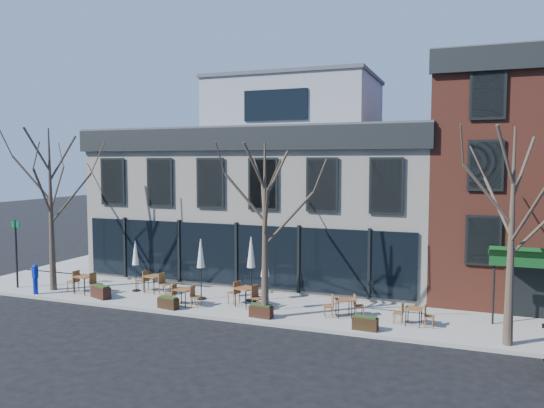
% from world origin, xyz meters
% --- Properties ---
extents(ground, '(120.00, 120.00, 0.00)m').
position_xyz_m(ground, '(0.00, 0.00, 0.00)').
color(ground, black).
rests_on(ground, ground).
extents(sidewalk_front, '(33.50, 4.70, 0.15)m').
position_xyz_m(sidewalk_front, '(3.25, -2.15, 0.07)').
color(sidewalk_front, gray).
rests_on(sidewalk_front, ground).
extents(sidewalk_side, '(4.50, 12.00, 0.15)m').
position_xyz_m(sidewalk_side, '(-11.25, 6.00, 0.07)').
color(sidewalk_side, gray).
rests_on(sidewalk_side, ground).
extents(corner_building, '(18.39, 10.39, 11.10)m').
position_xyz_m(corner_building, '(0.07, 5.07, 4.72)').
color(corner_building, silver).
rests_on(corner_building, ground).
extents(red_brick_building, '(8.20, 11.78, 11.18)m').
position_xyz_m(red_brick_building, '(13.00, 4.98, 5.64)').
color(red_brick_building, brown).
rests_on(red_brick_building, ground).
extents(tree_corner, '(3.93, 3.98, 7.92)m').
position_xyz_m(tree_corner, '(-8.49, -3.20, 4.25)').
color(tree_corner, '#382B21').
rests_on(tree_corner, sidewalk_front).
extents(tree_mid, '(3.50, 3.55, 7.04)m').
position_xyz_m(tree_mid, '(3.01, -3.90, 3.79)').
color(tree_mid, '#382B21').
rests_on(tree_mid, sidewalk_front).
extents(tree_right, '(3.72, 3.77, 7.48)m').
position_xyz_m(tree_right, '(12.01, -3.90, 4.02)').
color(tree_right, '#382B21').
rests_on(tree_right, sidewalk_front).
extents(sign_pole, '(0.50, 0.10, 3.40)m').
position_xyz_m(sign_pole, '(-10.50, -3.50, 2.07)').
color(sign_pole, black).
rests_on(sign_pole, sidewalk_front).
extents(call_box, '(0.29, 0.29, 1.47)m').
position_xyz_m(call_box, '(-8.64, -4.20, 0.93)').
color(call_box, '#0C21A4').
rests_on(call_box, sidewalk_front).
extents(cafe_set_0, '(2.01, 0.86, 1.05)m').
position_xyz_m(cafe_set_0, '(-6.55, -3.26, 0.69)').
color(cafe_set_0, brown).
rests_on(cafe_set_0, sidewalk_front).
extents(cafe_set_1, '(1.97, 0.91, 1.01)m').
position_xyz_m(cafe_set_1, '(-3.54, -1.93, 0.67)').
color(cafe_set_1, brown).
rests_on(cafe_set_1, sidewalk_front).
extents(cafe_set_2, '(1.74, 0.72, 0.91)m').
position_xyz_m(cafe_set_2, '(-1.02, -3.48, 0.62)').
color(cafe_set_2, brown).
rests_on(cafe_set_2, sidewalk_front).
extents(cafe_set_3, '(2.00, 1.13, 1.03)m').
position_xyz_m(cafe_set_3, '(1.62, -2.68, 0.68)').
color(cafe_set_3, brown).
rests_on(cafe_set_3, sidewalk_front).
extents(cafe_set_4, '(1.72, 1.07, 0.89)m').
position_xyz_m(cafe_set_4, '(5.95, -2.64, 0.61)').
color(cafe_set_4, brown).
rests_on(cafe_set_4, sidewalk_front).
extents(cafe_set_5, '(1.60, 0.68, 0.84)m').
position_xyz_m(cafe_set_5, '(8.74, -2.83, 0.58)').
color(cafe_set_5, brown).
rests_on(cafe_set_5, sidewalk_front).
extents(umbrella_0, '(0.39, 0.39, 2.47)m').
position_xyz_m(umbrella_0, '(-4.50, -2.01, 1.89)').
color(umbrella_0, black).
rests_on(umbrella_0, sidewalk_front).
extents(umbrella_1, '(0.45, 0.45, 2.80)m').
position_xyz_m(umbrella_1, '(-0.80, -2.24, 2.12)').
color(umbrella_1, black).
rests_on(umbrella_1, sidewalk_front).
extents(umbrella_2, '(0.47, 0.47, 2.93)m').
position_xyz_m(umbrella_2, '(1.47, -1.72, 2.22)').
color(umbrella_2, black).
rests_on(umbrella_2, sidewalk_front).
extents(umbrella_3, '(0.45, 0.45, 2.79)m').
position_xyz_m(umbrella_3, '(2.64, -2.97, 2.12)').
color(umbrella_3, black).
rests_on(umbrella_3, sidewalk_front).
extents(planter_0, '(1.15, 0.76, 0.60)m').
position_xyz_m(planter_0, '(-5.26, -3.69, 0.45)').
color(planter_0, black).
rests_on(planter_0, sidewalk_front).
extents(planter_1, '(0.97, 0.51, 0.52)m').
position_xyz_m(planter_1, '(-1.39, -4.13, 0.41)').
color(planter_1, black).
rests_on(planter_1, sidewalk_front).
extents(planter_2, '(0.98, 0.45, 0.53)m').
position_xyz_m(planter_2, '(2.84, -3.92, 0.41)').
color(planter_2, black).
rests_on(planter_2, sidewalk_front).
extents(planter_3, '(0.96, 0.44, 0.53)m').
position_xyz_m(planter_3, '(7.10, -4.04, 0.41)').
color(planter_3, black).
rests_on(planter_3, sidewalk_front).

